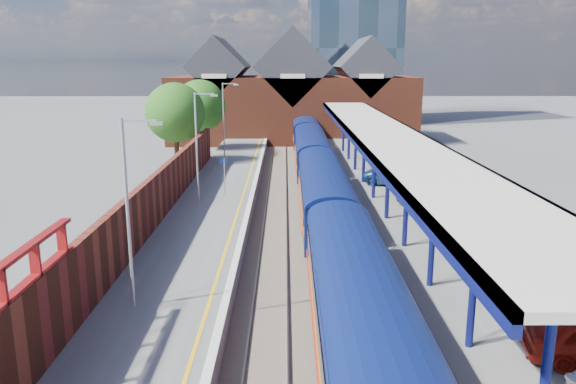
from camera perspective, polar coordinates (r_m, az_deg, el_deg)
name	(u,v)px	position (r m, az deg, el deg)	size (l,w,h in m)	color
ground	(296,189)	(44.45, 0.85, 0.31)	(240.00, 240.00, 0.00)	#5B5B5E
ballast_bed	(299,224)	(34.77, 1.17, -3.31)	(6.00, 76.00, 0.06)	#473D33
rails	(299,223)	(34.74, 1.17, -3.17)	(4.51, 76.00, 0.14)	slate
left_platform	(210,217)	(34.94, -7.89, -2.55)	(5.00, 76.00, 1.00)	#565659
right_platform	(396,217)	(35.30, 10.96, -2.50)	(6.00, 76.00, 1.00)	#565659
coping_left	(248,209)	(34.56, -4.06, -1.73)	(0.30, 76.00, 0.05)	silver
coping_right	(351,209)	(34.72, 6.38, -1.71)	(0.30, 76.00, 0.05)	silver
yellow_line	(239,209)	(34.61, -5.05, -1.76)	(0.14, 76.00, 0.01)	yellow
train	(316,166)	(42.51, 2.91, 2.62)	(2.92, 65.92, 3.45)	#0B1852
canopy	(386,136)	(36.15, 9.89, 5.60)	(4.50, 52.00, 4.48)	#0E1354
lamp_post_b	(131,203)	(20.68, -15.67, -1.04)	(1.48, 0.18, 7.00)	#A5A8AA
lamp_post_c	(199,140)	(36.09, -9.07, 5.20)	(1.48, 0.18, 7.00)	#A5A8AA
lamp_post_d	(225,116)	(51.85, -6.42, 7.67)	(1.48, 0.18, 7.00)	#A5A8AA
platform_sign	(224,170)	(38.24, -6.48, 2.23)	(0.55, 0.08, 2.50)	#A5A8AA
brick_wall	(140,215)	(28.80, -14.82, -2.25)	(0.35, 50.00, 3.86)	maroon
station_building	(292,97)	(71.47, 0.42, 9.61)	(30.00, 12.12, 13.78)	maroon
tree_near	(177,114)	(50.34, -11.24, 7.75)	(5.20, 5.20, 8.10)	#382314
tree_far	(201,107)	(58.04, -8.78, 8.54)	(5.20, 5.20, 8.10)	#382314
parked_car_dark	(432,195)	(36.63, 14.45, -0.26)	(1.82, 4.47, 1.30)	black
parked_car_blue	(398,177)	(41.72, 11.08, 1.55)	(2.20, 4.78, 1.33)	navy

